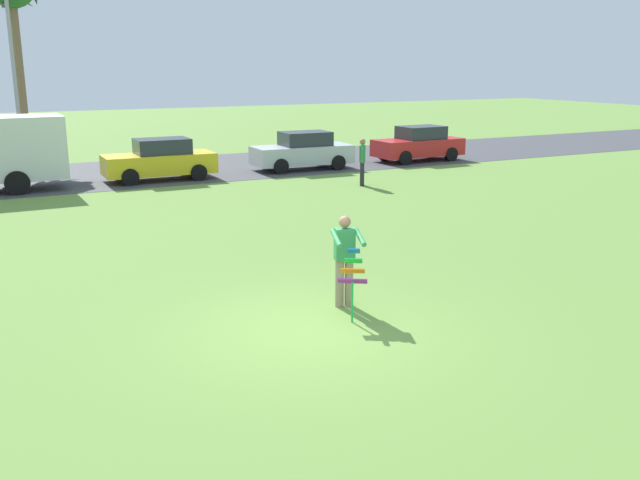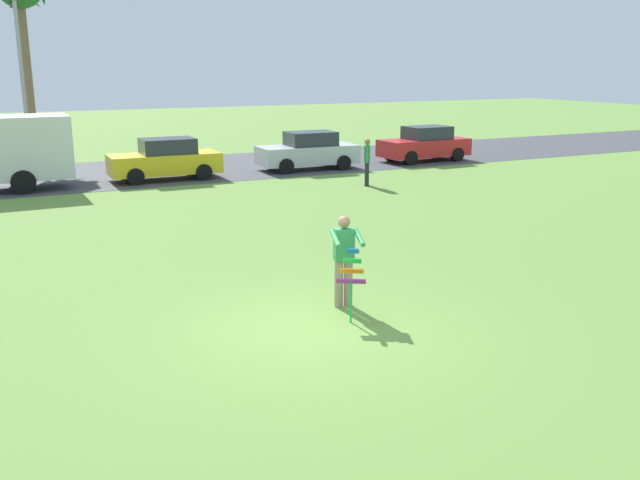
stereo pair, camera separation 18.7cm
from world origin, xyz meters
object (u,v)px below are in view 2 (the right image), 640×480
at_px(kite_held, 352,274).
at_px(parked_car_yellow, 165,160).
at_px(parked_car_silver, 308,151).
at_px(parked_car_red, 425,144).
at_px(person_walker_near, 367,161).
at_px(person_kite_flyer, 344,258).
at_px(streetlight_pole, 21,73).

xyz_separation_m(kite_held, parked_car_yellow, (0.78, 16.55, -0.07)).
relative_size(parked_car_silver, parked_car_red, 1.00).
bearing_deg(person_walker_near, kite_held, -120.80).
bearing_deg(person_kite_flyer, parked_car_yellow, 87.87).
relative_size(kite_held, parked_car_red, 0.29).
height_order(parked_car_yellow, person_walker_near, person_walker_near).
distance_m(parked_car_red, streetlight_pole, 18.24).
relative_size(kite_held, parked_car_silver, 0.29).
bearing_deg(streetlight_pole, person_kite_flyer, -80.58).
distance_m(kite_held, person_walker_near, 13.90).
bearing_deg(parked_car_silver, kite_held, -112.56).
relative_size(kite_held, streetlight_pole, 0.18).
height_order(parked_car_silver, streetlight_pole, streetlight_pole).
xyz_separation_m(parked_car_red, streetlight_pole, (-16.45, 7.20, 3.22)).
bearing_deg(parked_car_silver, person_walker_near, -86.99).
height_order(person_kite_flyer, parked_car_red, person_kite_flyer).
bearing_deg(parked_car_red, kite_held, -127.71).
relative_size(parked_car_yellow, parked_car_silver, 0.99).
bearing_deg(parked_car_red, person_walker_near, -140.94).
bearing_deg(parked_car_yellow, parked_car_red, 0.01).
xyz_separation_m(person_kite_flyer, parked_car_silver, (6.69, 15.91, -0.18)).
xyz_separation_m(kite_held, person_walker_near, (7.12, 11.94, 0.09)).
bearing_deg(parked_car_red, parked_car_yellow, -179.99).
bearing_deg(person_walker_near, person_kite_flyer, -121.52).
xyz_separation_m(streetlight_pole, person_walker_near, (10.77, -11.81, -3.06)).
bearing_deg(kite_held, person_kite_flyer, 73.83).
relative_size(kite_held, parked_car_yellow, 0.29).
xyz_separation_m(person_kite_flyer, person_walker_near, (6.93, 11.31, -0.02)).
distance_m(person_kite_flyer, kite_held, 0.67).
xyz_separation_m(person_kite_flyer, parked_car_red, (12.61, 15.92, -0.18)).
height_order(streetlight_pole, person_walker_near, streetlight_pole).
xyz_separation_m(parked_car_silver, streetlight_pole, (-10.53, 7.20, 3.22)).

